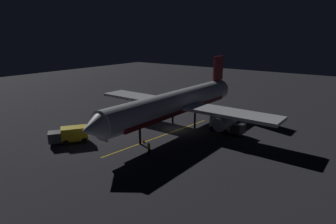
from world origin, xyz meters
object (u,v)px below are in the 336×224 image
object	(u,v)px
baggage_truck	(70,135)
traffic_cone_under_wing	(144,141)
traffic_cone_near_right	(122,125)
catering_truck	(226,125)
airliner	(177,103)
traffic_cone_near_left	(106,140)
ground_crew_worker	(149,149)

from	to	relation	value
baggage_truck	traffic_cone_under_wing	bearing A→B (deg)	-142.66
baggage_truck	traffic_cone_near_right	distance (m)	10.26
catering_truck	airliner	bearing A→B (deg)	21.43
airliner	traffic_cone_near_left	distance (m)	13.41
traffic_cone_near_right	catering_truck	bearing A→B (deg)	-153.05
traffic_cone_near_right	traffic_cone_under_wing	world-z (taller)	same
traffic_cone_near_left	traffic_cone_near_right	world-z (taller)	same
airliner	traffic_cone_under_wing	xyz separation A→B (m)	(0.15, 8.62, -4.24)
catering_truck	baggage_truck	bearing A→B (deg)	47.77
ground_crew_worker	traffic_cone_near_left	distance (m)	8.66
baggage_truck	traffic_cone_near_left	world-z (taller)	baggage_truck
airliner	traffic_cone_near_left	xyz separation A→B (m)	(5.16, 11.63, -4.24)
traffic_cone_under_wing	ground_crew_worker	bearing A→B (deg)	139.58
airliner	traffic_cone_near_right	bearing A→B (deg)	31.69
catering_truck	ground_crew_worker	size ratio (longest dim) A/B	3.45
airliner	traffic_cone_under_wing	size ratio (longest dim) A/B	71.14
ground_crew_worker	baggage_truck	bearing A→B (deg)	16.14
catering_truck	traffic_cone_near_right	size ratio (longest dim) A/B	10.90
catering_truck	traffic_cone_under_wing	distance (m)	14.13
catering_truck	traffic_cone_near_left	distance (m)	19.58
catering_truck	traffic_cone_near_right	world-z (taller)	catering_truck
catering_truck	ground_crew_worker	xyz separation A→B (m)	(4.28, 14.75, -0.43)
baggage_truck	ground_crew_worker	distance (m)	12.87
baggage_truck	traffic_cone_near_right	world-z (taller)	baggage_truck
traffic_cone_near_left	traffic_cone_under_wing	bearing A→B (deg)	-149.06
airliner	catering_truck	world-z (taller)	airliner
catering_truck	ground_crew_worker	world-z (taller)	catering_truck
airliner	ground_crew_worker	xyz separation A→B (m)	(-3.48, 11.71, -3.60)
catering_truck	ground_crew_worker	distance (m)	15.37
traffic_cone_under_wing	airliner	bearing A→B (deg)	-90.97
airliner	ground_crew_worker	bearing A→B (deg)	106.54
airliner	traffic_cone_under_wing	bearing A→B (deg)	89.03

